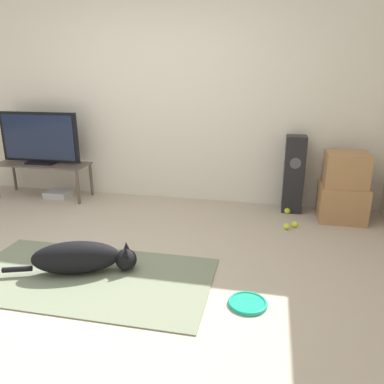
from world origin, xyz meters
TOP-DOWN VIEW (x-y plane):
  - ground_plane at (0.00, 0.00)m, footprint 12.00×12.00m
  - wall_back at (0.00, 2.10)m, footprint 8.00×0.06m
  - area_rug at (-0.06, -0.01)m, footprint 1.94×1.00m
  - dog at (-0.13, 0.05)m, footprint 1.00×0.44m
  - frisbee at (1.19, -0.11)m, footprint 0.27×0.27m
  - cardboard_box_lower at (2.08, 1.72)m, footprint 0.49×0.43m
  - cardboard_box_upper at (2.08, 1.71)m, footprint 0.43×0.38m
  - floor_speaker at (1.56, 1.88)m, footprint 0.22×0.23m
  - tv_stand at (-1.55, 1.76)m, footprint 1.19×0.41m
  - tv at (-1.55, 1.77)m, footprint 1.04×0.20m
  - tennis_ball_by_boxes at (1.52, 1.77)m, footprint 0.07×0.07m
  - tennis_ball_near_speaker at (1.58, 1.37)m, footprint 0.07×0.07m
  - tennis_ball_loose_on_carpet at (1.50, 1.30)m, footprint 0.07×0.07m
  - game_console at (-1.38, 1.78)m, footprint 0.30×0.26m

SIDE VIEW (x-z plane):
  - ground_plane at x=0.00m, z-range 0.00..0.00m
  - area_rug at x=-0.06m, z-range 0.00..0.01m
  - frisbee at x=1.19m, z-range 0.00..0.03m
  - tennis_ball_by_boxes at x=1.52m, z-range 0.00..0.07m
  - tennis_ball_near_speaker at x=1.58m, z-range 0.00..0.07m
  - tennis_ball_loose_on_carpet at x=1.50m, z-range 0.00..0.07m
  - game_console at x=-1.38m, z-range 0.00..0.08m
  - dog at x=-0.13m, z-range 0.01..0.27m
  - cardboard_box_lower at x=2.08m, z-range 0.00..0.39m
  - tv_stand at x=-1.55m, z-range 0.17..0.61m
  - floor_speaker at x=1.56m, z-range 0.00..0.88m
  - cardboard_box_upper at x=2.08m, z-range 0.39..0.75m
  - tv at x=-1.55m, z-range 0.44..1.08m
  - wall_back at x=0.00m, z-range 0.00..2.55m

